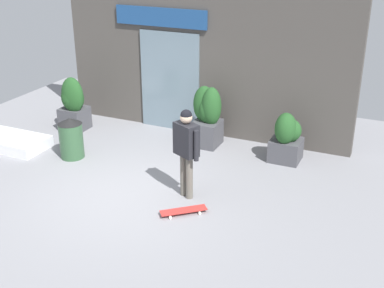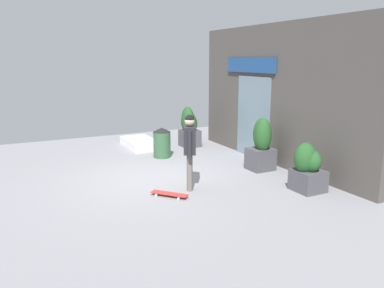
{
  "view_description": "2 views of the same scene",
  "coord_description": "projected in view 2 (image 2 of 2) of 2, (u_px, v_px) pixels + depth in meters",
  "views": [
    {
      "loc": [
        4.52,
        -7.15,
        4.59
      ],
      "look_at": [
        1.13,
        0.35,
        1.07
      ],
      "focal_mm": 47.52,
      "sensor_mm": 36.0,
      "label": 1
    },
    {
      "loc": [
        8.35,
        -3.29,
        2.85
      ],
      "look_at": [
        1.13,
        0.35,
        1.07
      ],
      "focal_mm": 35.89,
      "sensor_mm": 36.0,
      "label": 2
    }
  ],
  "objects": [
    {
      "name": "skateboard",
      "position": [
        169.0,
        194.0,
        8.14
      ],
      "size": [
        0.75,
        0.68,
        0.08
      ],
      "rotation": [
        0.0,
        0.0,
        -2.43
      ],
      "color": "red",
      "rests_on": "ground_plane"
    },
    {
      "name": "building_facade",
      "position": [
        275.0,
        96.0,
        10.49
      ],
      "size": [
        7.04,
        0.31,
        3.8
      ],
      "color": "#4C4742",
      "rests_on": "ground_plane"
    },
    {
      "name": "skateboarder",
      "position": [
        190.0,
        144.0,
        8.38
      ],
      "size": [
        0.58,
        0.43,
        1.69
      ],
      "rotation": [
        0.0,
        0.0,
        -2.02
      ],
      "color": "#666056",
      "rests_on": "ground_plane"
    },
    {
      "name": "planter_box_mid",
      "position": [
        189.0,
        126.0,
        12.68
      ],
      "size": [
        0.68,
        0.6,
        1.35
      ],
      "color": "#47474C",
      "rests_on": "ground_plane"
    },
    {
      "name": "trash_bin",
      "position": [
        162.0,
        142.0,
        11.35
      ],
      "size": [
        0.52,
        0.52,
        0.89
      ],
      "color": "#335938",
      "rests_on": "ground_plane"
    },
    {
      "name": "snow_ledge",
      "position": [
        140.0,
        143.0,
        12.79
      ],
      "size": [
        1.7,
        0.9,
        0.25
      ],
      "primitive_type": "cube",
      "color": "white",
      "rests_on": "ground_plane"
    },
    {
      "name": "planter_box_right",
      "position": [
        262.0,
        143.0,
        10.02
      ],
      "size": [
        0.69,
        0.63,
        1.38
      ],
      "color": "#47474C",
      "rests_on": "ground_plane"
    },
    {
      "name": "planter_box_left",
      "position": [
        308.0,
        168.0,
        8.39
      ],
      "size": [
        0.64,
        0.67,
        1.1
      ],
      "color": "#47474C",
      "rests_on": "ground_plane"
    },
    {
      "name": "ground_plane",
      "position": [
        159.0,
        179.0,
        9.34
      ],
      "size": [
        12.0,
        12.0,
        0.0
      ],
      "primitive_type": "plane",
      "color": "gray"
    }
  ]
}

